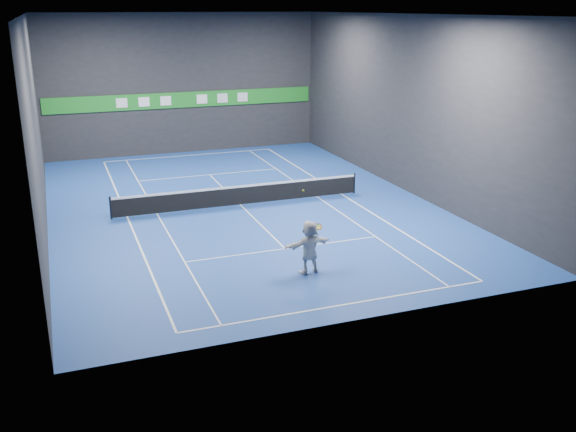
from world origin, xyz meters
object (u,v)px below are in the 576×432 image
object	(u,v)px
tennis_ball	(303,190)
tennis_net	(240,195)
tennis_racket	(318,228)
player	(309,247)

from	to	relation	value
tennis_ball	tennis_net	xyz separation A→B (m)	(0.21, 8.86, -2.59)
tennis_net	tennis_racket	distance (m)	9.01
tennis_ball	player	bearing A→B (deg)	-28.77
tennis_racket	tennis_ball	bearing A→B (deg)	173.06
player	tennis_racket	xyz separation A→B (m)	(0.34, 0.05, 0.69)
player	tennis_ball	distance (m)	2.14
player	tennis_net	distance (m)	8.99
tennis_ball	tennis_net	world-z (taller)	tennis_ball
tennis_ball	tennis_racket	distance (m)	1.54
tennis_ball	tennis_racket	xyz separation A→B (m)	(0.55, -0.07, -1.44)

